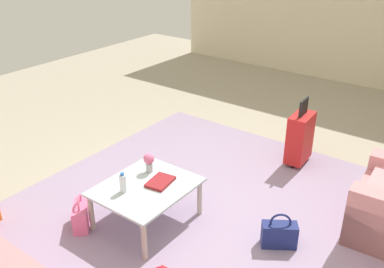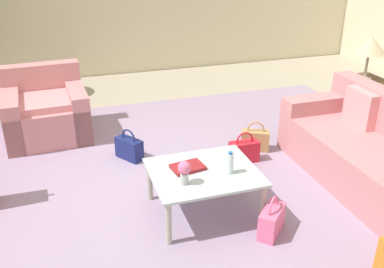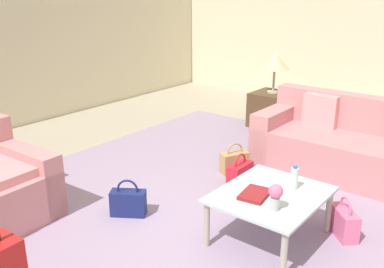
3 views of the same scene
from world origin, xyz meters
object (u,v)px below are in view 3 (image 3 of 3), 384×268
at_px(coffee_table, 271,199).
at_px(handbag_tan, 234,162).
at_px(handbag_red, 240,174).
at_px(handbag_navy, 128,202).
at_px(water_bottle, 294,178).
at_px(coffee_table_book, 255,194).
at_px(side_table, 272,110).
at_px(handbag_pink, 344,222).
at_px(table_lamp, 275,62).
at_px(couch, 356,149).
at_px(flower_vase, 276,195).

bearing_deg(coffee_table, handbag_tan, 45.16).
height_order(handbag_red, handbag_navy, same).
bearing_deg(handbag_tan, handbag_red, -136.82).
relative_size(handbag_red, handbag_navy, 1.00).
relative_size(water_bottle, handbag_tan, 0.57).
height_order(coffee_table, coffee_table_book, coffee_table_book).
distance_m(water_bottle, side_table, 3.06).
bearing_deg(handbag_pink, table_lamp, 39.80).
relative_size(coffee_table_book, handbag_navy, 0.77).
bearing_deg(water_bottle, couch, 0.00).
bearing_deg(coffee_table, side_table, 28.18).
bearing_deg(handbag_red, table_lamp, 19.86).
relative_size(flower_vase, handbag_tan, 0.57).
distance_m(side_table, handbag_red, 2.20).
distance_m(couch, water_bottle, 1.60).
distance_m(handbag_red, handbag_tan, 0.33).
relative_size(water_bottle, coffee_table_book, 0.74).
relative_size(flower_vase, side_table, 0.36).
height_order(water_bottle, handbag_red, water_bottle).
xyz_separation_m(handbag_red, handbag_navy, (-1.19, 0.46, 0.00)).
bearing_deg(handbag_navy, handbag_tan, -9.19).
relative_size(table_lamp, handbag_tan, 1.65).
height_order(handbag_tan, handbag_navy, same).
relative_size(coffee_table_book, table_lamp, 0.47).
distance_m(coffee_table, coffee_table_book, 0.16).
bearing_deg(handbag_tan, coffee_table_book, -140.58).
distance_m(handbag_pink, handbag_navy, 1.90).
distance_m(handbag_pink, handbag_tan, 1.54).
bearing_deg(couch, coffee_table, 176.80).
bearing_deg(handbag_tan, coffee_table, -134.84).
bearing_deg(flower_vase, coffee_table_book, 66.50).
height_order(handbag_red, handbag_tan, same).
bearing_deg(couch, flower_vase, -178.57).
distance_m(water_bottle, handbag_pink, 0.58).
height_order(flower_vase, handbag_navy, flower_vase).
height_order(table_lamp, handbag_tan, table_lamp).
xyz_separation_m(water_bottle, handbag_navy, (-0.65, 1.31, -0.39)).
height_order(coffee_table_book, handbag_navy, coffee_table_book).
bearing_deg(handbag_pink, coffee_table_book, 135.40).
bearing_deg(side_table, coffee_table, -151.82).
xyz_separation_m(couch, handbag_pink, (-1.35, -0.37, -0.17)).
bearing_deg(coffee_table, flower_vase, -145.71).
bearing_deg(coffee_table, couch, -3.20).
relative_size(coffee_table, handbag_tan, 2.58).
relative_size(side_table, handbag_red, 1.59).
bearing_deg(handbag_tan, water_bottle, -125.63).
relative_size(handbag_red, handbag_tan, 1.00).
bearing_deg(coffee_table_book, handbag_tan, 30.51).
distance_m(coffee_table_book, side_table, 3.25).
height_order(coffee_table_book, handbag_red, coffee_table_book).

